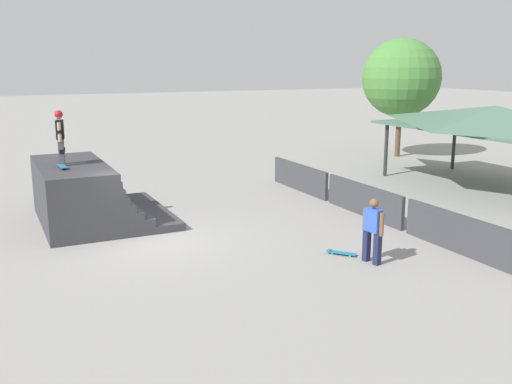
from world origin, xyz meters
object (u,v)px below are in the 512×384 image
Objects in this scene: skater_on_deck at (60,134)px; skateboard_on_ground at (341,253)px; tree_beside_pavilion at (401,78)px; skateboard_on_deck at (63,166)px; bystander_walking at (373,227)px.

skater_on_deck is 9.09m from skateboard_on_ground.
tree_beside_pavilion reaches higher than skater_on_deck.
skateboard_on_deck is at bearing -69.58° from tree_beside_pavilion.
skateboard_on_ground is (5.53, 6.17, -1.89)m from skateboard_on_deck.
skater_on_deck is 2.01× the size of skateboard_on_deck.
skateboard_on_deck is 0.49× the size of bystander_walking.
skateboard_on_ground is at bearing 12.61° from bystander_walking.
skater_on_deck is 0.27× the size of tree_beside_pavilion.
skateboard_on_ground is 17.58m from tree_beside_pavilion.
bystander_walking is (6.98, 6.46, -1.92)m from skater_on_deck.
bystander_walking is 17.77m from tree_beside_pavilion.
skater_on_deck is at bearing 170.60° from skateboard_on_deck.
skateboard_on_deck is at bearing 3.79° from skater_on_deck.
skater_on_deck is 9.71m from bystander_walking.
skateboard_on_deck is (0.60, -0.07, -0.90)m from skater_on_deck.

